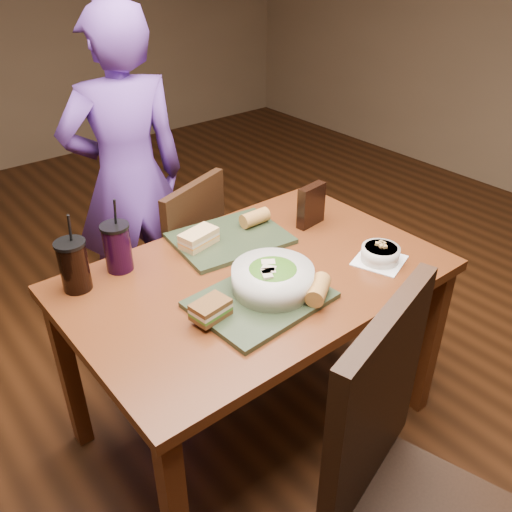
# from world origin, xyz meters

# --- Properties ---
(ground) EXTENTS (6.00, 6.00, 0.00)m
(ground) POSITION_xyz_m (0.00, 0.00, 0.00)
(ground) COLOR #381C0B
(ground) RESTS_ON ground
(dining_table) EXTENTS (1.30, 0.85, 0.75)m
(dining_table) POSITION_xyz_m (0.00, 0.00, 0.66)
(dining_table) COLOR #592A11
(dining_table) RESTS_ON ground
(chair_near) EXTENTS (0.57, 0.58, 1.08)m
(chair_near) POSITION_xyz_m (-0.19, -0.80, 0.60)
(chair_near) COLOR black
(chair_near) RESTS_ON ground
(chair_far) EXTENTS (0.50, 0.51, 0.89)m
(chair_far) POSITION_xyz_m (0.08, 0.60, 0.50)
(chair_far) COLOR black
(chair_far) RESTS_ON ground
(diner) EXTENTS (0.63, 0.48, 1.56)m
(diner) POSITION_xyz_m (0.01, 0.95, 0.78)
(diner) COLOR #5E3592
(diner) RESTS_ON ground
(tray_near) EXTENTS (0.44, 0.35, 0.02)m
(tray_near) POSITION_xyz_m (-0.10, -0.14, 0.76)
(tray_near) COLOR #25311D
(tray_near) RESTS_ON dining_table
(tray_far) EXTENTS (0.46, 0.37, 0.02)m
(tray_far) POSITION_xyz_m (0.07, 0.24, 0.76)
(tray_far) COLOR #25311D
(tray_far) RESTS_ON dining_table
(salad_bowl) EXTENTS (0.27, 0.27, 0.09)m
(salad_bowl) POSITION_xyz_m (-0.03, -0.13, 0.81)
(salad_bowl) COLOR silver
(salad_bowl) RESTS_ON tray_near
(soup_bowl) EXTENTS (0.21, 0.21, 0.07)m
(soup_bowl) POSITION_xyz_m (0.40, -0.22, 0.78)
(soup_bowl) COLOR white
(soup_bowl) RESTS_ON dining_table
(sandwich_near) EXTENTS (0.12, 0.09, 0.05)m
(sandwich_near) POSITION_xyz_m (-0.28, -0.12, 0.80)
(sandwich_near) COLOR #593819
(sandwich_near) RESTS_ON tray_near
(sandwich_far) EXTENTS (0.16, 0.11, 0.06)m
(sandwich_far) POSITION_xyz_m (-0.06, 0.26, 0.80)
(sandwich_far) COLOR tan
(sandwich_far) RESTS_ON tray_far
(baguette_near) EXTENTS (0.14, 0.12, 0.06)m
(baguette_near) POSITION_xyz_m (0.05, -0.26, 0.80)
(baguette_near) COLOR #AD7533
(baguette_near) RESTS_ON tray_near
(baguette_far) EXTENTS (0.12, 0.06, 0.06)m
(baguette_far) POSITION_xyz_m (0.20, 0.26, 0.80)
(baguette_far) COLOR #AD7533
(baguette_far) RESTS_ON tray_far
(cup_cola) EXTENTS (0.10, 0.10, 0.28)m
(cup_cola) POSITION_xyz_m (-0.52, 0.31, 0.84)
(cup_cola) COLOR black
(cup_cola) RESTS_ON dining_table
(cup_berry) EXTENTS (0.10, 0.10, 0.27)m
(cup_berry) POSITION_xyz_m (-0.35, 0.33, 0.84)
(cup_berry) COLOR black
(cup_berry) RESTS_ON dining_table
(chip_bag) EXTENTS (0.13, 0.06, 0.17)m
(chip_bag) POSITION_xyz_m (0.40, 0.14, 0.84)
(chip_bag) COLOR black
(chip_bag) RESTS_ON dining_table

